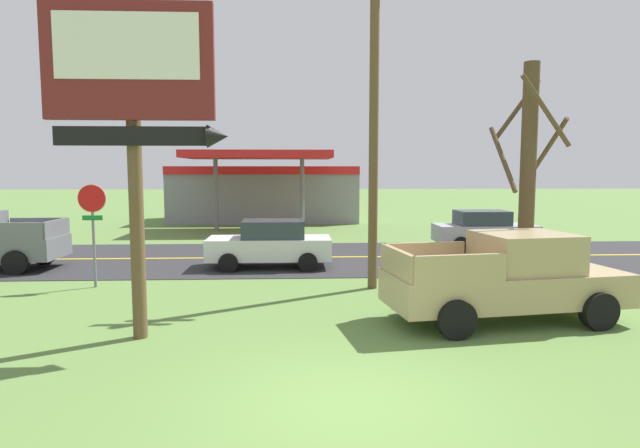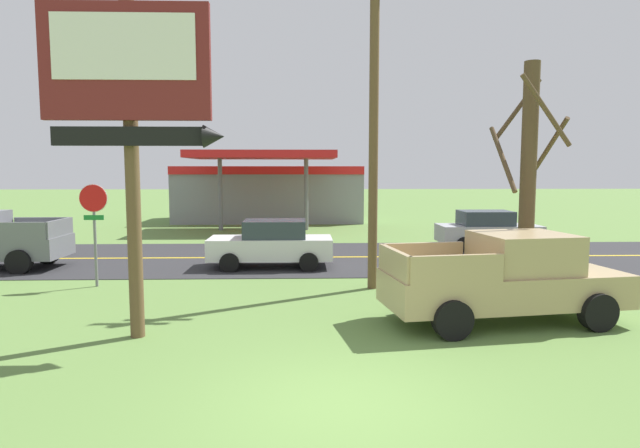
% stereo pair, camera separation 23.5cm
% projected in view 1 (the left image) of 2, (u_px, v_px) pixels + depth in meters
% --- Properties ---
extents(ground_plane, '(180.00, 180.00, 0.00)m').
position_uv_depth(ground_plane, '(347.00, 405.00, 7.61)').
color(ground_plane, '#5B7F3D').
extents(road_asphalt, '(140.00, 8.00, 0.02)m').
position_uv_depth(road_asphalt, '(314.00, 257.00, 20.53)').
color(road_asphalt, '#2B2B2D').
rests_on(road_asphalt, ground).
extents(road_centre_line, '(126.00, 0.20, 0.01)m').
position_uv_depth(road_centre_line, '(314.00, 257.00, 20.53)').
color(road_centre_line, gold).
rests_on(road_centre_line, road_asphalt).
extents(motel_sign, '(3.42, 0.54, 6.76)m').
position_uv_depth(motel_sign, '(134.00, 98.00, 10.12)').
color(motel_sign, brown).
rests_on(motel_sign, ground).
extents(stop_sign, '(0.80, 0.08, 2.95)m').
position_uv_depth(stop_sign, '(93.00, 217.00, 15.12)').
color(stop_sign, slate).
rests_on(stop_sign, ground).
extents(utility_pole, '(1.61, 0.26, 9.37)m').
position_uv_depth(utility_pole, '(374.00, 112.00, 14.74)').
color(utility_pole, brown).
rests_on(utility_pole, ground).
extents(bare_tree, '(1.64, 1.61, 6.07)m').
position_uv_depth(bare_tree, '(528.00, 177.00, 13.81)').
color(bare_tree, brown).
rests_on(bare_tree, ground).
extents(gas_station, '(12.00, 11.50, 4.40)m').
position_uv_depth(gas_station, '(265.00, 192.00, 35.51)').
color(gas_station, gray).
rests_on(gas_station, ground).
extents(pickup_tan_parked_on_lawn, '(5.43, 2.81, 1.96)m').
position_uv_depth(pickup_tan_parked_on_lawn, '(508.00, 278.00, 11.81)').
color(pickup_tan_parked_on_lawn, tan).
rests_on(pickup_tan_parked_on_lawn, ground).
extents(car_silver_near_lane, '(4.20, 2.00, 1.64)m').
position_uv_depth(car_silver_near_lane, '(484.00, 230.00, 22.78)').
color(car_silver_near_lane, '#A8AAAF').
rests_on(car_silver_near_lane, ground).
extents(car_white_mid_lane, '(4.20, 2.00, 1.64)m').
position_uv_depth(car_white_mid_lane, '(270.00, 244.00, 18.39)').
color(car_white_mid_lane, silver).
rests_on(car_white_mid_lane, ground).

